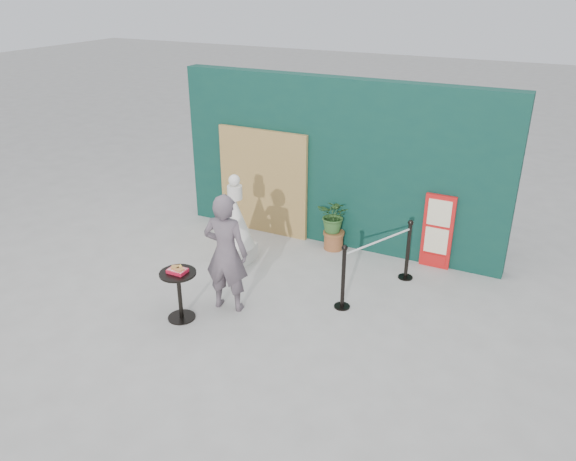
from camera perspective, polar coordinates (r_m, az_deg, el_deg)
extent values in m
plane|color=#ADAAA5|center=(8.09, -3.88, -9.64)|extent=(60.00, 60.00, 0.00)
cube|color=#0B322C|center=(10.00, 5.06, 6.76)|extent=(6.00, 0.30, 3.00)
cube|color=tan|center=(10.55, -2.56, 4.92)|extent=(1.80, 0.08, 2.00)
imported|color=#62545D|center=(8.10, -6.32, -2.29)|extent=(0.72, 0.53, 1.80)
cube|color=red|center=(9.64, 14.95, -0.12)|extent=(0.50, 0.06, 1.30)
cube|color=beige|center=(9.47, 15.13, 1.73)|extent=(0.38, 0.02, 0.45)
cube|color=beige|center=(9.67, 14.81, -1.00)|extent=(0.38, 0.02, 0.45)
cube|color=red|center=(9.82, 14.60, -2.85)|extent=(0.38, 0.02, 0.18)
cube|color=silver|center=(9.78, -5.17, -2.27)|extent=(0.53, 0.53, 0.29)
cone|color=silver|center=(9.53, -5.30, 0.81)|extent=(0.61, 0.61, 0.86)
cylinder|color=silver|center=(9.33, -5.43, 3.89)|extent=(0.25, 0.25, 0.23)
sphere|color=white|center=(9.26, -5.48, 5.11)|extent=(0.19, 0.19, 0.19)
cylinder|color=black|center=(8.38, -10.74, -8.64)|extent=(0.40, 0.40, 0.02)
cylinder|color=black|center=(8.20, -10.93, -6.59)|extent=(0.06, 0.06, 0.72)
cylinder|color=black|center=(8.01, -11.14, -4.29)|extent=(0.52, 0.52, 0.03)
cube|color=red|center=(7.99, -11.16, -4.04)|extent=(0.26, 0.19, 0.05)
cube|color=red|center=(7.98, -11.18, -3.86)|extent=(0.24, 0.17, 0.00)
cube|color=#E1A652|center=(8.00, -11.37, -3.68)|extent=(0.15, 0.14, 0.02)
cube|color=#D9994F|center=(7.93, -10.99, -3.91)|extent=(0.13, 0.13, 0.02)
cone|color=yellow|center=(7.99, -10.87, -3.54)|extent=(0.06, 0.06, 0.06)
cylinder|color=brown|center=(10.19, 4.64, -1.10)|extent=(0.34, 0.34, 0.29)
cylinder|color=#965C31|center=(10.12, 4.68, -0.24)|extent=(0.38, 0.38, 0.05)
imported|color=#305A26|center=(9.98, 4.74, 1.53)|extent=(0.57, 0.49, 0.63)
cylinder|color=black|center=(8.52, 5.50, -7.68)|extent=(0.24, 0.24, 0.02)
cylinder|color=black|center=(8.28, 5.63, -4.92)|extent=(0.06, 0.06, 0.96)
sphere|color=black|center=(8.04, 5.78, -1.76)|extent=(0.09, 0.09, 0.09)
cylinder|color=black|center=(9.45, 11.82, -4.66)|extent=(0.24, 0.24, 0.02)
cylinder|color=black|center=(9.23, 12.07, -2.11)|extent=(0.06, 0.06, 0.96)
sphere|color=black|center=(9.02, 12.35, 0.78)|extent=(0.09, 0.09, 0.09)
cylinder|color=silver|center=(8.56, 9.21, -1.08)|extent=(0.63, 1.31, 0.03)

